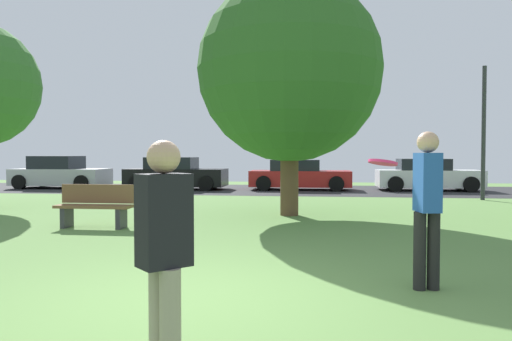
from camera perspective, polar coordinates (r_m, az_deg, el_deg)
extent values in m
plane|color=#5B8442|center=(5.30, -8.17, -14.99)|extent=(44.00, 44.00, 0.00)
cube|color=#28282B|center=(20.99, 3.37, -2.28)|extent=(44.00, 6.40, 0.01)
cylinder|color=brown|center=(12.20, 3.95, 0.15)|extent=(0.46, 0.46, 2.33)
sphere|color=#2D6023|center=(12.38, 3.98, 11.73)|extent=(4.60, 4.60, 4.60)
cylinder|color=gray|center=(3.46, -11.32, -17.31)|extent=(0.14, 0.14, 0.81)
cylinder|color=gray|center=(3.32, -10.05, -18.11)|extent=(0.14, 0.14, 0.81)
cube|color=black|center=(3.22, -10.78, -5.77)|extent=(0.38, 0.38, 0.61)
sphere|color=tan|center=(3.19, -10.83, 1.59)|extent=(0.22, 0.22, 0.22)
cylinder|color=black|center=(5.86, 18.72, -8.96)|extent=(0.14, 0.14, 0.89)
cylinder|color=black|center=(5.92, 20.18, -8.86)|extent=(0.14, 0.14, 0.89)
cube|color=#23519E|center=(5.80, 19.54, -1.33)|extent=(0.27, 0.35, 0.67)
sphere|color=tan|center=(5.79, 19.59, 3.17)|extent=(0.24, 0.24, 0.24)
cylinder|color=#EA2D6B|center=(4.65, 14.72, 0.91)|extent=(0.38, 0.38, 0.07)
cube|color=#B7B7BC|center=(23.70, -21.95, -0.69)|extent=(4.12, 1.87, 0.74)
cube|color=black|center=(23.79, -22.41, 0.90)|extent=(1.98, 1.65, 0.58)
cylinder|color=black|center=(23.89, -17.83, -1.10)|extent=(0.64, 0.22, 0.64)
cylinder|color=black|center=(22.21, -19.86, -1.34)|extent=(0.64, 0.22, 0.64)
cylinder|color=black|center=(25.24, -23.79, -1.01)|extent=(0.64, 0.22, 0.64)
cylinder|color=black|center=(23.66, -26.11, -1.23)|extent=(0.64, 0.22, 0.64)
cube|color=black|center=(21.55, -9.34, -0.80)|extent=(4.32, 1.75, 0.75)
cube|color=black|center=(21.59, -9.90, 0.88)|extent=(2.08, 1.54, 0.51)
cylinder|color=black|center=(22.04, -4.91, -1.26)|extent=(0.64, 0.22, 0.64)
cylinder|color=black|center=(20.33, -5.93, -1.53)|extent=(0.64, 0.22, 0.64)
cylinder|color=black|center=(22.86, -12.35, -1.18)|extent=(0.64, 0.22, 0.64)
cylinder|color=black|center=(21.21, -13.93, -1.43)|extent=(0.64, 0.22, 0.64)
cube|color=#B21E1E|center=(21.09, 5.24, -0.94)|extent=(4.33, 1.70, 0.68)
cube|color=black|center=(21.07, 4.66, 0.63)|extent=(2.08, 1.50, 0.47)
cylinder|color=black|center=(21.95, 9.26, -1.29)|extent=(0.64, 0.22, 0.64)
cylinder|color=black|center=(20.25, 9.45, -1.56)|extent=(0.64, 0.22, 0.64)
cylinder|color=black|center=(22.04, 1.37, -1.25)|extent=(0.64, 0.22, 0.64)
cylinder|color=black|center=(20.35, 0.90, -1.52)|extent=(0.64, 0.22, 0.64)
cube|color=white|center=(21.83, 19.62, -0.89)|extent=(4.24, 1.72, 0.72)
cube|color=black|center=(21.76, 19.09, 0.69)|extent=(2.04, 1.51, 0.48)
cylinder|color=black|center=(23.03, 22.75, -1.26)|extent=(0.64, 0.22, 0.64)
cylinder|color=black|center=(21.39, 24.00, -1.52)|extent=(0.64, 0.22, 0.64)
cylinder|color=black|center=(22.41, 15.42, -1.27)|extent=(0.64, 0.22, 0.64)
cylinder|color=black|center=(20.71, 16.12, -1.53)|extent=(0.64, 0.22, 0.64)
cube|color=brown|center=(10.69, -18.56, -4.03)|extent=(1.60, 0.44, 0.06)
cube|color=brown|center=(10.85, -18.12, -2.62)|extent=(1.60, 0.06, 0.40)
cube|color=#333338|center=(10.47, -15.57, -5.37)|extent=(0.10, 0.40, 0.45)
cube|color=#333338|center=(10.99, -21.38, -5.09)|extent=(0.10, 0.40, 0.45)
cylinder|color=#2D2D33|center=(18.00, 25.23, 4.00)|extent=(0.14, 0.14, 4.50)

